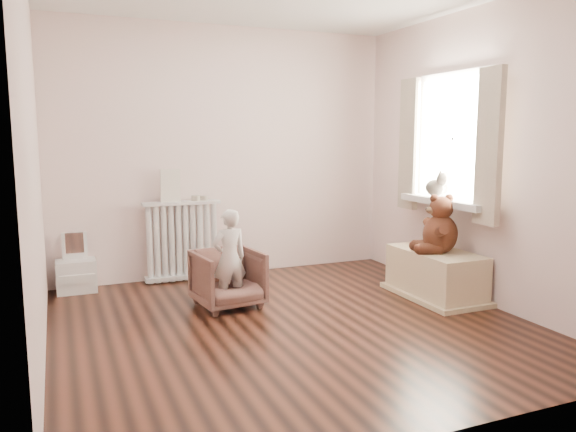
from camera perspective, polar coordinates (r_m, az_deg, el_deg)
name	(u,v)px	position (r m, az deg, el deg)	size (l,w,h in m)	color
floor	(292,324)	(4.53, 0.44, -10.95)	(3.60, 3.60, 0.01)	black
back_wall	(226,153)	(5.97, -6.36, 6.41)	(3.60, 0.02, 2.60)	white
front_wall	(444,176)	(2.72, 15.53, 3.91)	(3.60, 0.02, 2.60)	white
left_wall	(33,165)	(3.94, -24.50, 4.75)	(0.02, 3.60, 2.60)	white
right_wall	(480,156)	(5.25, 18.95, 5.75)	(0.02, 3.60, 2.60)	white
window	(455,139)	(5.45, 16.61, 7.52)	(0.03, 0.90, 1.10)	white
window_sill	(445,202)	(5.43, 15.62, 1.41)	(0.22, 1.10, 0.06)	silver
curtain_left	(489,147)	(4.95, 19.77, 6.63)	(0.06, 0.26, 1.30)	beige
curtain_right	(409,144)	(5.84, 12.19, 7.12)	(0.06, 0.26, 1.30)	beige
radiator	(183,243)	(5.84, -10.67, -2.73)	(0.78, 0.15, 0.82)	silver
paper_doll	(170,185)	(5.73, -11.86, 3.05)	(0.20, 0.02, 0.33)	beige
tin_a	(196,198)	(5.80, -9.35, 1.81)	(0.09, 0.09, 0.05)	#A59E8C
tin_b	(204,198)	(5.82, -8.58, 1.82)	(0.09, 0.09, 0.05)	#A59E8C
toy_vanity	(76,264)	(5.71, -20.76, -4.55)	(0.36, 0.26, 0.57)	silver
armchair	(228,279)	(4.93, -6.11, -6.34)	(0.54, 0.55, 0.50)	brown
child	(229,258)	(4.84, -5.98, -4.27)	(0.31, 0.20, 0.85)	silver
toy_bench	(435,276)	(5.38, 14.75, -5.88)	(0.49, 0.92, 0.43)	beige
teddy_bear	(441,227)	(5.23, 15.24, -1.04)	(0.42, 0.33, 0.52)	#38190F
plush_cat	(436,187)	(5.50, 14.81, 2.90)	(0.18, 0.29, 0.25)	slate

